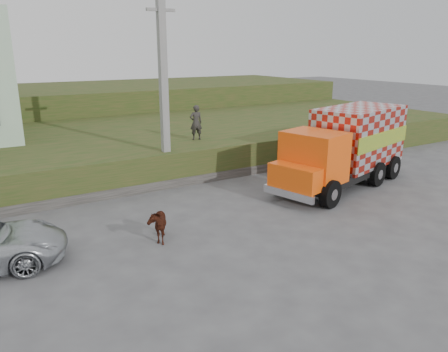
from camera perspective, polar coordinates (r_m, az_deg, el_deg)
ground at (r=15.92m, az=2.72°, el=-4.82°), size 120.00×120.00×0.00m
embankment at (r=24.32m, az=-10.53°, el=4.18°), size 40.00×12.00×1.50m
embankment_far at (r=35.55m, az=-17.64°, el=8.68°), size 40.00×12.00×3.00m
retaining_strip at (r=18.51m, az=-9.75°, el=-1.34°), size 16.00×0.50×0.40m
utility_pole at (r=18.50m, az=-7.88°, el=11.00°), size 1.20×0.30×8.00m
cargo_truck at (r=19.48m, az=15.67°, el=3.72°), size 7.72×4.09×3.29m
cow at (r=13.70m, az=-8.78°, el=-6.13°), size 1.01×1.42×1.09m
pedestrian at (r=21.12m, az=-3.68°, el=6.99°), size 0.67×0.50×1.67m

